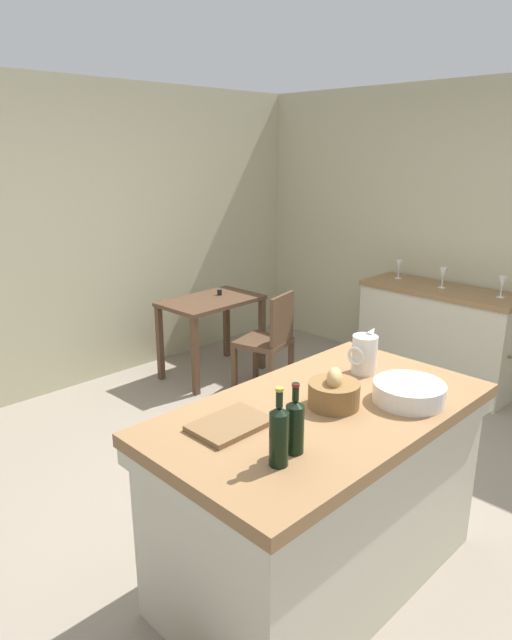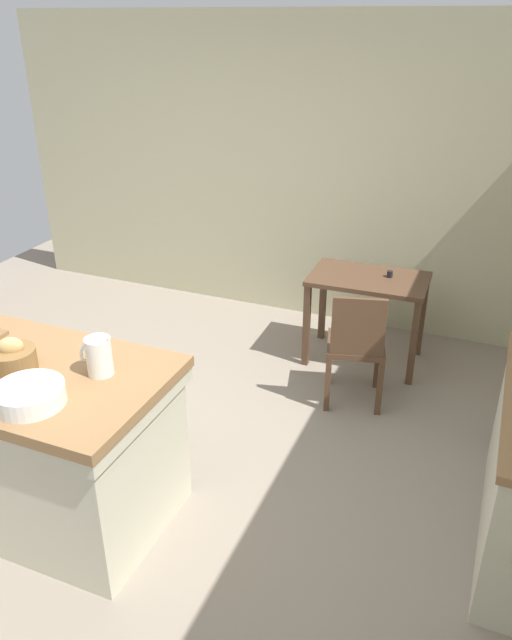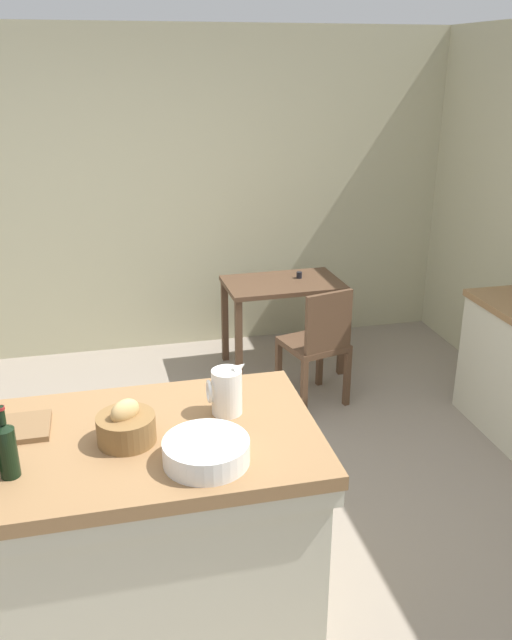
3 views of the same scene
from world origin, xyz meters
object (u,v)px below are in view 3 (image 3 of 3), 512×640
wash_bowl (206,451)px  pitcher (226,391)px  wine_bottle_dark (7,448)px  island_table (126,525)px  bread_basket (126,427)px  cutting_board (9,429)px  writing_desk (283,296)px  wooden_chair (318,343)px

wash_bowl → pitcher: bearing=67.7°
wash_bowl → wine_bottle_dark: bearing=174.2°
island_table → wash_bowl: wash_bowl is taller
bread_basket → cutting_board: 0.50m
writing_desk → bread_basket: bread_basket is taller
pitcher → cutting_board: bearing=177.2°
island_table → wine_bottle_dark: size_ratio=5.68×
cutting_board → bread_basket: bearing=-21.2°
bread_basket → wooden_chair: bearing=51.5°
cutting_board → wine_bottle_dark: (0.04, -0.32, 0.10)m
writing_desk → cutting_board: size_ratio=2.83×
wooden_chair → bread_basket: 2.26m
wooden_chair → cutting_board: cutting_board is taller
cutting_board → wine_bottle_dark: 0.34m
island_table → wine_bottle_dark: 0.69m
bread_basket → wine_bottle_dark: (-0.42, -0.14, 0.05)m
island_table → writing_desk: island_table is taller
island_table → wooden_chair: 2.21m
cutting_board → island_table: bearing=-19.6°
island_table → bread_basket: bread_basket is taller
bread_basket → wine_bottle_dark: size_ratio=0.81×
island_table → writing_desk: (1.33, 2.35, 0.12)m
wash_bowl → cutting_board: 0.85m
island_table → cutting_board: (-0.43, 0.15, 0.44)m
island_table → cutting_board: 0.63m
bread_basket → wash_bowl: bearing=-36.8°
wine_bottle_dark → bread_basket: bearing=18.3°
writing_desk → bread_basket: 2.73m
island_table → wash_bowl: size_ratio=4.94×
pitcher → cutting_board: pitcher is taller
writing_desk → wooden_chair: 0.67m
wash_bowl → wine_bottle_dark: wine_bottle_dark is taller
pitcher → cutting_board: size_ratio=0.75×
bread_basket → pitcher: bearing=17.7°
island_table → bread_basket: bearing=-37.4°
wooden_chair → wine_bottle_dark: 2.65m
island_table → wine_bottle_dark: wine_bottle_dark is taller
writing_desk → wine_bottle_dark: wine_bottle_dark is taller
wash_bowl → wooden_chair: bearing=60.7°
writing_desk → wooden_chair: wooden_chair is taller
wine_bottle_dark → pitcher: bearing=18.0°
writing_desk → island_table: bearing=-119.4°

